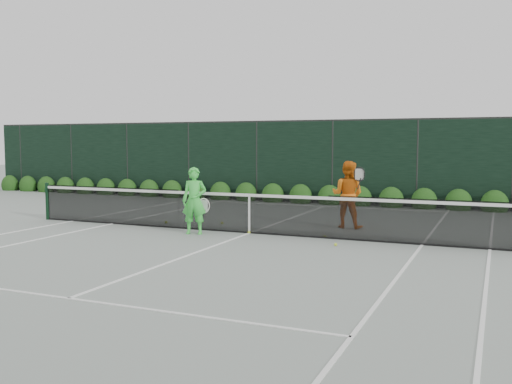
% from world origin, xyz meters
% --- Properties ---
extents(ground, '(80.00, 80.00, 0.00)m').
position_xyz_m(ground, '(0.00, 0.00, 0.00)').
color(ground, gray).
rests_on(ground, ground).
extents(tennis_net, '(12.90, 0.10, 1.07)m').
position_xyz_m(tennis_net, '(-0.02, 0.00, 0.53)').
color(tennis_net, black).
rests_on(tennis_net, ground).
extents(player_woman, '(0.68, 0.54, 1.63)m').
position_xyz_m(player_woman, '(-1.20, -0.60, 0.82)').
color(player_woman, '#3ED647').
rests_on(player_woman, ground).
extents(player_man, '(0.95, 0.71, 1.75)m').
position_xyz_m(player_man, '(1.99, 1.84, 0.88)').
color(player_man, orange).
rests_on(player_man, ground).
extents(court_lines, '(11.03, 23.83, 0.01)m').
position_xyz_m(court_lines, '(0.00, 0.00, 0.01)').
color(court_lines, white).
rests_on(court_lines, ground).
extents(windscreen_fence, '(32.00, 21.07, 3.06)m').
position_xyz_m(windscreen_fence, '(0.00, -2.71, 1.51)').
color(windscreen_fence, black).
rests_on(windscreen_fence, ground).
extents(hedge_row, '(31.66, 0.65, 0.94)m').
position_xyz_m(hedge_row, '(-0.00, 7.15, 0.23)').
color(hedge_row, black).
rests_on(hedge_row, ground).
extents(tennis_balls, '(5.30, 2.08, 0.07)m').
position_xyz_m(tennis_balls, '(-0.53, 0.44, 0.03)').
color(tennis_balls, '#C6DC31').
rests_on(tennis_balls, ground).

